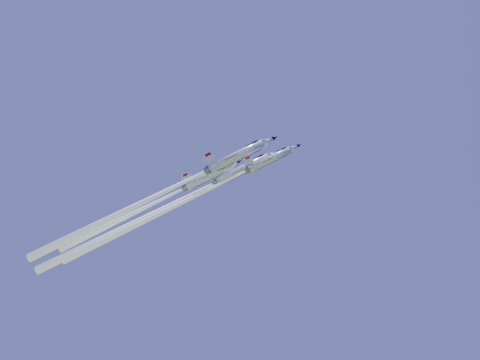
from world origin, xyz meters
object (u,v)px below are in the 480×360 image
(jet_lead, at_px, (188,199))
(jet_slot, at_px, (156,202))
(jet_left, at_px, (167,207))
(jet_right, at_px, (160,194))

(jet_lead, xyz_separation_m, jet_slot, (-8.75, 1.34, 0.09))
(jet_left, bearing_deg, jet_lead, 35.06)
(jet_left, height_order, jet_right, jet_left)
(jet_left, xyz_separation_m, jet_slot, (-0.22, -4.98, 0.35))
(jet_lead, bearing_deg, jet_left, -144.94)
(jet_lead, xyz_separation_m, jet_right, (-4.75, -4.38, 0.83))
(jet_lead, height_order, jet_right, jet_lead)
(jet_right, bearing_deg, jet_lead, 114.29)
(jet_left, height_order, jet_slot, jet_left)
(jet_lead, relative_size, jet_slot, 1.22)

